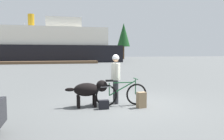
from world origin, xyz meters
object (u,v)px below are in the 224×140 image
at_px(bicycle, 121,94).
at_px(person_cyclist, 116,74).
at_px(dog, 90,89).
at_px(backpack, 141,100).
at_px(ferry_boat, 50,46).
at_px(sailboat_moored, 25,59).
at_px(handbag_pannier, 104,105).

distance_m(bicycle, person_cyclist, 0.77).
height_order(dog, backpack, dog).
relative_size(person_cyclist, ferry_boat, 0.07).
relative_size(person_cyclist, sailboat_moored, 0.22).
height_order(backpack, sailboat_moored, sailboat_moored).
bearing_deg(bicycle, sailboat_moored, 102.00).
bearing_deg(ferry_boat, sailboat_moored, 133.60).
distance_m(person_cyclist, sailboat_moored, 41.30).
distance_m(bicycle, sailboat_moored, 41.72).
height_order(bicycle, person_cyclist, person_cyclist).
relative_size(bicycle, person_cyclist, 1.04).
xyz_separation_m(bicycle, dog, (-1.06, 0.13, 0.18)).
bearing_deg(person_cyclist, bicycle, -77.54).
bearing_deg(sailboat_moored, backpack, -77.37).
height_order(handbag_pannier, sailboat_moored, sailboat_moored).
bearing_deg(dog, handbag_pannier, -45.87).
bearing_deg(backpack, sailboat_moored, 102.63).
distance_m(dog, backpack, 1.74).
xyz_separation_m(person_cyclist, handbag_pannier, (-0.57, -0.69, -0.90)).
xyz_separation_m(bicycle, sailboat_moored, (-8.67, 40.81, 0.09)).
xyz_separation_m(person_cyclist, backpack, (0.65, -0.83, -0.79)).
relative_size(person_cyclist, backpack, 3.37).
xyz_separation_m(bicycle, ferry_boat, (-3.52, 35.40, 2.64)).
bearing_deg(backpack, dog, 161.43).
distance_m(handbag_pannier, sailboat_moored, 41.86).
bearing_deg(handbag_pannier, backpack, -6.23).
relative_size(handbag_pannier, ferry_boat, 0.01).
bearing_deg(backpack, ferry_boat, 96.51).
bearing_deg(ferry_boat, handbag_pannier, -85.41).
xyz_separation_m(bicycle, person_cyclist, (-0.09, 0.41, 0.65)).
bearing_deg(dog, sailboat_moored, 100.60).
distance_m(ferry_boat, sailboat_moored, 7.89).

